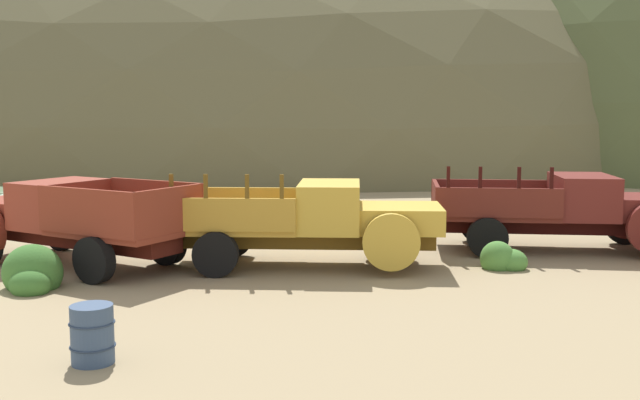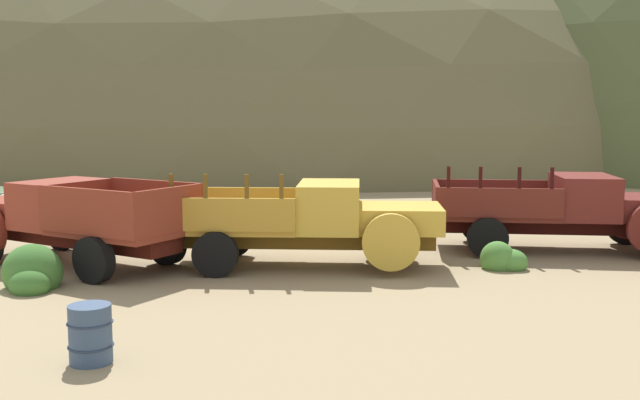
{
  "view_description": "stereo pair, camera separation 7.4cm",
  "coord_description": "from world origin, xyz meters",
  "px_view_note": "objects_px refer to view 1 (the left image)",
  "views": [
    {
      "loc": [
        13.05,
        -8.72,
        3.49
      ],
      "look_at": [
        7.93,
        7.51,
        1.41
      ],
      "focal_mm": 41.74,
      "sensor_mm": 36.0,
      "label": 1
    },
    {
      "loc": [
        13.12,
        -8.7,
        3.49
      ],
      "look_at": [
        7.93,
        7.51,
        1.41
      ],
      "focal_mm": 41.74,
      "sensor_mm": 36.0,
      "label": 2
    }
  ],
  "objects_px": {
    "truck_oxblood": "(576,210)",
    "oil_drum_foreground": "(92,334)",
    "truck_faded_yellow": "(323,222)",
    "truck_rust_red": "(65,219)"
  },
  "relations": [
    {
      "from": "truck_oxblood",
      "to": "oil_drum_foreground",
      "type": "height_order",
      "value": "truck_oxblood"
    },
    {
      "from": "truck_faded_yellow",
      "to": "truck_rust_red",
      "type": "bearing_deg",
      "value": 179.35
    },
    {
      "from": "truck_rust_red",
      "to": "oil_drum_foreground",
      "type": "xyz_separation_m",
      "value": [
        4.55,
        -5.61,
        -0.6
      ]
    },
    {
      "from": "truck_rust_red",
      "to": "truck_oxblood",
      "type": "relative_size",
      "value": 0.93
    },
    {
      "from": "truck_faded_yellow",
      "to": "truck_oxblood",
      "type": "xyz_separation_m",
      "value": [
        5.4,
        3.67,
        0.0
      ]
    },
    {
      "from": "truck_rust_red",
      "to": "truck_faded_yellow",
      "type": "relative_size",
      "value": 0.95
    },
    {
      "from": "truck_faded_yellow",
      "to": "truck_oxblood",
      "type": "height_order",
      "value": "same"
    },
    {
      "from": "oil_drum_foreground",
      "to": "truck_rust_red",
      "type": "bearing_deg",
      "value": 129.04
    },
    {
      "from": "truck_oxblood",
      "to": "oil_drum_foreground",
      "type": "relative_size",
      "value": 7.84
    },
    {
      "from": "oil_drum_foreground",
      "to": "truck_faded_yellow",
      "type": "bearing_deg",
      "value": 80.74
    }
  ]
}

